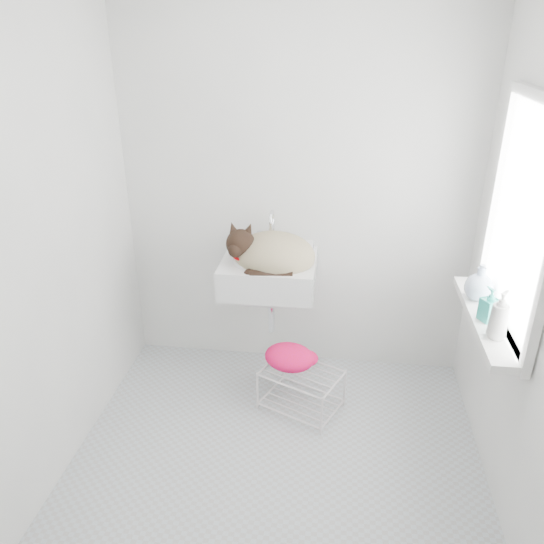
# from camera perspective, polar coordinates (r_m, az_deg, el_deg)

# --- Properties ---
(floor) EXTENTS (2.20, 2.00, 0.02)m
(floor) POSITION_cam_1_polar(r_m,az_deg,el_deg) (3.09, 0.50, -19.14)
(floor) COLOR #B1BAC0
(floor) RESTS_ON ground
(back_wall) EXTENTS (2.20, 0.02, 2.50)m
(back_wall) POSITION_cam_1_polar(r_m,az_deg,el_deg) (3.34, 2.70, 9.29)
(back_wall) COLOR white
(back_wall) RESTS_ON ground
(right_wall) EXTENTS (0.02, 2.00, 2.50)m
(right_wall) POSITION_cam_1_polar(r_m,az_deg,el_deg) (2.52, 26.27, 1.42)
(right_wall) COLOR white
(right_wall) RESTS_ON ground
(left_wall) EXTENTS (0.02, 2.00, 2.50)m
(left_wall) POSITION_cam_1_polar(r_m,az_deg,el_deg) (2.74, -22.91, 3.82)
(left_wall) COLOR white
(left_wall) RESTS_ON ground
(window_glass) EXTENTS (0.01, 0.80, 1.00)m
(window_glass) POSITION_cam_1_polar(r_m,az_deg,el_deg) (2.66, 25.15, 5.11)
(window_glass) COLOR white
(window_glass) RESTS_ON right_wall
(window_frame) EXTENTS (0.04, 0.90, 1.10)m
(window_frame) POSITION_cam_1_polar(r_m,az_deg,el_deg) (2.66, 24.84, 5.14)
(window_frame) COLOR white
(window_frame) RESTS_ON right_wall
(windowsill) EXTENTS (0.16, 0.88, 0.04)m
(windowsill) POSITION_cam_1_polar(r_m,az_deg,el_deg) (2.84, 21.83, -4.66)
(windowsill) COLOR white
(windowsill) RESTS_ON right_wall
(sink) EXTENTS (0.57, 0.49, 0.23)m
(sink) POSITION_cam_1_polar(r_m,az_deg,el_deg) (3.24, -0.32, 1.33)
(sink) COLOR white
(sink) RESTS_ON back_wall
(faucet) EXTENTS (0.21, 0.14, 0.21)m
(faucet) POSITION_cam_1_polar(r_m,az_deg,el_deg) (3.36, 0.09, 4.74)
(faucet) COLOR silver
(faucet) RESTS_ON sink
(cat) EXTENTS (0.55, 0.47, 0.32)m
(cat) POSITION_cam_1_polar(r_m,az_deg,el_deg) (3.21, -0.19, 1.88)
(cat) COLOR tan
(cat) RESTS_ON sink
(wire_rack) EXTENTS (0.52, 0.46, 0.26)m
(wire_rack) POSITION_cam_1_polar(r_m,az_deg,el_deg) (3.32, 3.14, -12.12)
(wire_rack) COLOR silver
(wire_rack) RESTS_ON floor
(towel) EXTENTS (0.36, 0.30, 0.13)m
(towel) POSITION_cam_1_polar(r_m,az_deg,el_deg) (3.28, 1.86, -9.54)
(towel) COLOR red
(towel) RESTS_ON wire_rack
(bottle_a) EXTENTS (0.10, 0.10, 0.19)m
(bottle_a) POSITION_cam_1_polar(r_m,az_deg,el_deg) (2.66, 22.64, -6.43)
(bottle_a) COLOR silver
(bottle_a) RESTS_ON windowsill
(bottle_b) EXTENTS (0.10, 0.10, 0.17)m
(bottle_b) POSITION_cam_1_polar(r_m,az_deg,el_deg) (2.79, 21.91, -4.77)
(bottle_b) COLOR teal
(bottle_b) RESTS_ON windowsill
(bottle_c) EXTENTS (0.17, 0.17, 0.19)m
(bottle_c) POSITION_cam_1_polar(r_m,az_deg,el_deg) (2.98, 20.97, -2.64)
(bottle_c) COLOR silver
(bottle_c) RESTS_ON windowsill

